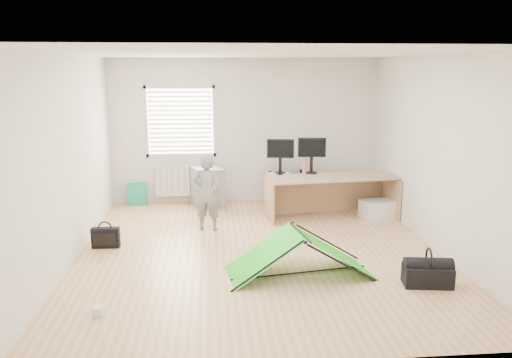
{
  "coord_description": "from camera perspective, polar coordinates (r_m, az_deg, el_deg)",
  "views": [
    {
      "loc": [
        -0.62,
        -6.6,
        2.52
      ],
      "look_at": [
        0.0,
        0.4,
        0.95
      ],
      "focal_mm": 35.0,
      "sensor_mm": 36.0,
      "label": 1
    }
  ],
  "objects": [
    {
      "name": "laptop_bag",
      "position": [
        7.49,
        -16.81,
        -6.44
      ],
      "size": [
        0.4,
        0.13,
        0.29
      ],
      "primitive_type": "cube",
      "rotation": [
        0.0,
        0.0,
        -0.04
      ],
      "color": "black",
      "rests_on": "ground"
    },
    {
      "name": "monitor_left",
      "position": [
        8.57,
        2.78,
        2.05
      ],
      "size": [
        0.47,
        0.17,
        0.44
      ],
      "primitive_type": "cube",
      "rotation": [
        0.0,
        0.0,
        -0.15
      ],
      "color": "black",
      "rests_on": "desk"
    },
    {
      "name": "desk",
      "position": [
        8.58,
        8.58,
        -2.1
      ],
      "size": [
        2.2,
        0.9,
        0.73
      ],
      "primitive_type": "cube",
      "rotation": [
        0.0,
        0.0,
        0.1
      ],
      "color": "tan",
      "rests_on": "ground"
    },
    {
      "name": "kite",
      "position": [
        6.27,
        5.01,
        -8.45
      ],
      "size": [
        1.86,
        1.05,
        0.55
      ],
      "primitive_type": null,
      "rotation": [
        0.0,
        0.0,
        0.16
      ],
      "color": "#14BD11",
      "rests_on": "ground"
    },
    {
      "name": "back_wall",
      "position": [
        9.44,
        -1.26,
        5.48
      ],
      "size": [
        5.0,
        0.02,
        2.7
      ],
      "primitive_type": "cube",
      "color": "silver",
      "rests_on": "ground"
    },
    {
      "name": "tote_bag",
      "position": [
        9.62,
        -13.44,
        -1.69
      ],
      "size": [
        0.36,
        0.18,
        0.41
      ],
      "primitive_type": "cube",
      "rotation": [
        0.0,
        0.0,
        0.08
      ],
      "color": "#21A179",
      "rests_on": "ground"
    },
    {
      "name": "office_chair",
      "position": [
        9.33,
        3.9,
        -1.11
      ],
      "size": [
        0.75,
        0.77,
        0.63
      ],
      "primitive_type": "imported",
      "rotation": [
        0.0,
        0.0,
        3.27
      ],
      "color": "black",
      "rests_on": "ground"
    },
    {
      "name": "keyboard",
      "position": [
        8.59,
        2.53,
        0.63
      ],
      "size": [
        0.4,
        0.18,
        0.02
      ],
      "primitive_type": "cube",
      "rotation": [
        0.0,
        0.0,
        -0.14
      ],
      "color": "beige",
      "rests_on": "desk"
    },
    {
      "name": "monitor_right",
      "position": [
        8.66,
        6.35,
        2.14
      ],
      "size": [
        0.49,
        0.15,
        0.46
      ],
      "primitive_type": "cube",
      "rotation": [
        0.0,
        0.0,
        -0.11
      ],
      "color": "black",
      "rests_on": "desk"
    },
    {
      "name": "thermos",
      "position": [
        8.67,
        5.56,
        1.56
      ],
      "size": [
        0.1,
        0.1,
        0.28
      ],
      "primitive_type": "cylinder",
      "rotation": [
        0.0,
        0.0,
        -0.28
      ],
      "color": "#BA687B",
      "rests_on": "desk"
    },
    {
      "name": "radiator",
      "position": [
        9.51,
        -8.43,
        -0.11
      ],
      "size": [
        1.0,
        0.12,
        0.6
      ],
      "primitive_type": "cube",
      "color": "silver",
      "rests_on": "back_wall"
    },
    {
      "name": "ground",
      "position": [
        7.09,
        0.29,
        -8.22
      ],
      "size": [
        5.5,
        5.5,
        0.0
      ],
      "primitive_type": "plane",
      "color": "tan",
      "rests_on": "ground"
    },
    {
      "name": "duffel_bag",
      "position": [
        6.33,
        19.01,
        -10.4
      ],
      "size": [
        0.59,
        0.36,
        0.24
      ],
      "primitive_type": "cube",
      "rotation": [
        0.0,
        0.0,
        -0.15
      ],
      "color": "black",
      "rests_on": "ground"
    },
    {
      "name": "white_box",
      "position": [
        5.6,
        -17.57,
        -14.19
      ],
      "size": [
        0.11,
        0.11,
        0.1
      ],
      "primitive_type": "cube",
      "rotation": [
        0.0,
        0.0,
        -0.1
      ],
      "color": "silver",
      "rests_on": "ground"
    },
    {
      "name": "window",
      "position": [
        9.38,
        -8.63,
        6.52
      ],
      "size": [
        1.2,
        0.06,
        1.2
      ],
      "primitive_type": "cube",
      "color": "silver",
      "rests_on": "back_wall"
    },
    {
      "name": "storage_crate",
      "position": [
        8.79,
        13.72,
        -3.39
      ],
      "size": [
        0.61,
        0.48,
        0.31
      ],
      "primitive_type": "cube",
      "rotation": [
        0.0,
        0.0,
        0.2
      ],
      "color": "silver",
      "rests_on": "ground"
    },
    {
      "name": "filing_cabinet",
      "position": [
        9.24,
        -5.6,
        -0.94
      ],
      "size": [
        0.65,
        0.75,
        0.73
      ],
      "primitive_type": "cube",
      "rotation": [
        0.0,
        0.0,
        0.34
      ],
      "color": "#939598",
      "rests_on": "ground"
    },
    {
      "name": "person",
      "position": [
        7.85,
        -5.62,
        -1.56
      ],
      "size": [
        0.49,
        0.36,
        1.22
      ],
      "primitive_type": "imported",
      "rotation": [
        0.0,
        0.0,
        2.96
      ],
      "color": "slate",
      "rests_on": "ground"
    }
  ]
}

